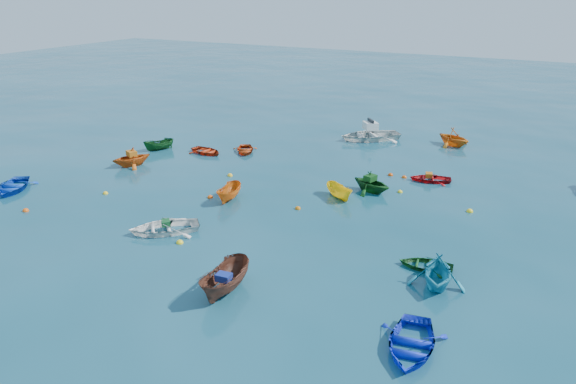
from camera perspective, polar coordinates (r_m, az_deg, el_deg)
The scene contains 32 objects.
ground at distance 29.83m, azimuth -4.50°, elevation -3.70°, with size 160.00×160.00×0.00m, color #0B3E50.
dinghy_blue_sw at distance 39.14m, azimuth -26.15°, elevation 0.18°, with size 2.43×3.40×0.71m, color blue.
dinghy_white_near at distance 30.02m, azimuth -12.43°, elevation -3.98°, with size 2.56×3.57×0.74m, color white.
sampan_brown_mid at distance 24.05m, azimuth -6.29°, elevation -10.11°, with size 1.28×3.40×1.32m, color brown.
dinghy_blue_se at distance 21.11m, azimuth 12.31°, elevation -15.37°, with size 2.46×3.44×0.71m, color #112CD4.
dinghy_orange_w at distance 41.36m, azimuth -15.56°, elevation 2.59°, with size 2.35×2.73×1.44m, color #D55814.
sampan_yellow_mid at distance 34.00m, azimuth 5.23°, elevation -0.61°, with size 0.92×2.45×0.95m, color yellow.
dinghy_green_e at distance 26.59m, azimuth 13.79°, elevation -7.45°, with size 1.73×2.41×0.50m, color #124D1B.
dinghy_cyan_se at distance 25.28m, azimuth 14.82°, elevation -9.11°, with size 2.48×2.88×1.51m, color #1D96B5.
dinghy_red_nw at distance 43.21m, azimuth -8.27°, elevation 3.90°, with size 1.98×2.77×0.57m, color #B82D0F.
sampan_orange_n at distance 33.75m, azimuth -5.96°, elevation -0.80°, with size 1.00×2.67×1.03m, color orange.
dinghy_green_n at distance 35.27m, azimuth 8.42°, elevation 0.05°, with size 2.28×2.65×1.39m, color #114917.
dinghy_red_ne at distance 37.90m, azimuth 14.23°, elevation 1.09°, with size 1.90×2.65×0.55m, color #B70F13.
dinghy_red_far at distance 43.24m, azimuth -4.40°, elevation 4.07°, with size 1.92×2.68×0.56m, color #BE3C0F.
dinghy_orange_far at distance 46.80m, azimuth 16.39°, elevation 4.56°, with size 2.52×2.92×1.54m, color orange.
sampan_green_far at distance 44.80m, azimuth -12.94°, elevation 4.19°, with size 0.92×2.45×0.95m, color #114B1A.
motorboat_white at distance 47.11m, azimuth 8.30°, elevation 5.29°, with size 3.54×4.95×1.63m, color silver.
tarp_green_a at distance 29.82m, azimuth -12.31°, elevation -3.07°, with size 0.56×0.43×0.27m, color #134F24.
tarp_blue_a at distance 23.54m, azimuth -6.55°, elevation -8.59°, with size 0.62×0.47×0.30m, color navy.
tarp_orange_a at distance 41.12m, azimuth -15.61°, elevation 3.79°, with size 0.75×0.57×0.36m, color #C76414.
tarp_green_b at distance 35.03m, azimuth 8.36°, elevation 1.43°, with size 0.73×0.55×0.36m, color #114415.
tarp_orange_b at distance 37.77m, azimuth 14.13°, elevation 1.69°, with size 0.57×0.43×0.28m, color #B95E13.
buoy_or_a at distance 35.24m, azimuth -25.09°, elevation -1.78°, with size 0.36×0.36×0.36m, color #EC520C.
buoy_ye_a at distance 28.63m, azimuth -10.93°, elevation -5.12°, with size 0.36×0.36×0.36m, color yellow.
buoy_or_b at distance 32.23m, azimuth 1.00°, elevation -1.74°, with size 0.34×0.34×0.34m, color #CF6B0B.
buoy_ye_b at distance 36.31m, azimuth -18.05°, elevation -0.17°, with size 0.33×0.33×0.33m, color yellow.
buoy_or_c at distance 34.22m, azimuth -7.91°, elevation -0.58°, with size 0.35×0.35×0.35m, color #DB500B.
buoy_ye_c at distance 35.46m, azimuth 11.30°, elevation -0.02°, with size 0.31×0.31×0.31m, color yellow.
buoy_or_d at distance 38.16m, azimuth 11.72°, elevation 1.43°, with size 0.34×0.34×0.34m, color #DF500C.
buoy_ye_d at distance 37.93m, azimuth -5.92°, elevation 1.64°, with size 0.37×0.37×0.37m, color yellow.
buoy_or_e at distance 38.45m, azimuth 10.36°, elevation 1.67°, with size 0.35×0.35×0.35m, color #D4460B.
buoy_ye_e at distance 33.45m, azimuth 17.97°, elevation -1.93°, with size 0.38×0.38×0.38m, color yellow.
Camera 1 is at (14.73, -22.88, 12.21)m, focal length 35.00 mm.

